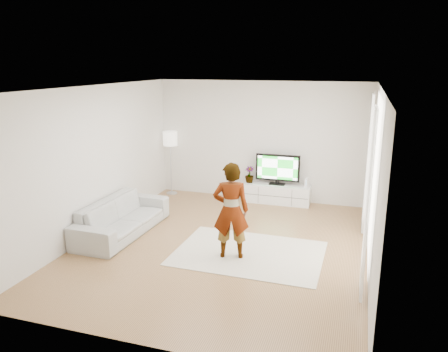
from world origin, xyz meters
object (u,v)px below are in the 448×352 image
(media_console, at_px, (277,194))
(player, at_px, (231,210))
(television, at_px, (278,168))
(sofa, at_px, (122,217))
(floor_lamp, at_px, (170,141))
(rug, at_px, (249,253))

(media_console, relative_size, player, 0.95)
(television, distance_m, sofa, 3.76)
(player, distance_m, floor_lamp, 3.99)
(television, height_order, sofa, television)
(rug, xyz_separation_m, player, (-0.26, -0.22, 0.82))
(sofa, relative_size, floor_lamp, 1.44)
(media_console, height_order, television, television)
(television, height_order, floor_lamp, floor_lamp)
(media_console, height_order, sofa, sofa)
(media_console, xyz_separation_m, rug, (0.09, -2.94, -0.21))
(media_console, distance_m, rug, 2.95)
(player, xyz_separation_m, sofa, (-2.29, 0.39, -0.50))
(rug, bearing_deg, player, -139.79)
(media_console, height_order, player, player)
(media_console, bearing_deg, sofa, -131.68)
(media_console, relative_size, floor_lamp, 0.99)
(sofa, bearing_deg, television, -40.05)
(rug, relative_size, player, 1.53)
(rug, height_order, sofa, sofa)
(sofa, height_order, floor_lamp, floor_lamp)
(rug, bearing_deg, television, 91.67)
(media_console, relative_size, television, 1.53)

